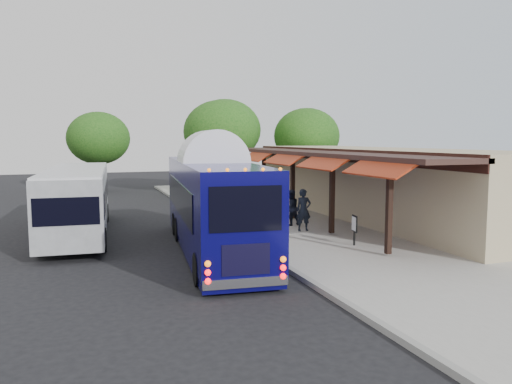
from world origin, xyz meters
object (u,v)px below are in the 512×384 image
object	(u,v)px
ped_b	(291,208)
ped_c	(219,199)
ped_a	(304,210)
ped_d	(245,191)
city_bus	(78,198)
coach_bus	(213,200)
sign_board	(354,225)

from	to	relation	value
ped_b	ped_c	bearing A→B (deg)	-65.55
ped_a	ped_d	distance (m)	9.08
ped_a	ped_b	xyz separation A→B (m)	(0.04, 1.45, -0.08)
city_bus	ped_d	distance (m)	11.18
ped_b	ped_c	xyz separation A→B (m)	(-2.39, 3.75, 0.07)
coach_bus	ped_c	distance (m)	7.46
ped_c	ped_a	bearing A→B (deg)	79.94
sign_board	ped_a	bearing A→B (deg)	110.63
ped_a	sign_board	bearing A→B (deg)	-75.92
ped_c	ped_d	distance (m)	4.72
city_bus	ped_b	xyz separation A→B (m)	(9.14, -1.69, -0.60)
coach_bus	ped_d	xyz separation A→B (m)	(4.85, 10.96, -0.92)
coach_bus	sign_board	size ratio (longest dim) A/B	9.91
ped_c	sign_board	size ratio (longest dim) A/B	1.59
sign_board	ped_d	bearing A→B (deg)	102.43
coach_bus	city_bus	world-z (taller)	coach_bus
ped_b	coach_bus	bearing A→B (deg)	28.33
ped_d	sign_board	bearing A→B (deg)	92.76
ped_d	city_bus	bearing A→B (deg)	34.07
ped_c	ped_d	size ratio (longest dim) A/B	1.10
coach_bus	city_bus	xyz separation A→B (m)	(-4.60, 5.03, -0.31)
ped_a	ped_d	size ratio (longest dim) A/B	1.11
ped_a	ped_d	world-z (taller)	ped_a
ped_b	ped_c	size ratio (longest dim) A/B	0.92
ped_b	ped_d	bearing A→B (deg)	-100.33
city_bus	ped_c	world-z (taller)	city_bus
ped_c	city_bus	bearing A→B (deg)	-17.36
sign_board	city_bus	bearing A→B (deg)	157.80
ped_a	ped_c	world-z (taller)	ped_a
city_bus	ped_d	world-z (taller)	city_bus
ped_d	ped_a	bearing A→B (deg)	89.74
ped_a	sign_board	distance (m)	3.35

